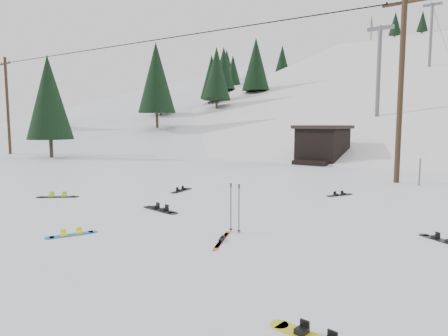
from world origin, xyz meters
The scene contains 17 objects.
ground centered at (0.00, 0.00, 0.00)m, with size 200.00×200.00×0.00m, color silver.
ridge_left centered at (-36.00, 48.00, -11.00)m, with size 34.00×85.00×38.00m, color silver.
treeline_left centered at (-34.00, 40.00, 0.00)m, with size 20.00×64.00×10.00m, color black, non-canonical shape.
utility_pole centered at (2.00, 14.00, 4.68)m, with size 2.00×0.26×9.00m.
utility_pole_left centered at (-32.00, 11.00, 4.68)m, with size 2.00×0.26×9.00m.
trail_sign centered at (3.10, 13.58, 1.27)m, with size 0.50×0.09×1.85m.
lift_hut centered at (-5.00, 20.94, 1.36)m, with size 3.40×4.10×2.75m.
lift_tower_near centered at (-4.00, 30.00, 7.86)m, with size 2.20×0.36×8.00m.
lift_tower_mid centered at (-4.00, 50.00, 14.36)m, with size 2.20×0.36×8.00m.
hero_snowboard centered at (-1.93, -0.82, 0.02)m, with size 0.60×1.23×0.09m.
hero_skis centered at (1.37, 1.15, 0.02)m, with size 0.79×1.48×0.08m.
ski_poles centered at (1.17, 1.95, 0.66)m, with size 0.35×0.09×1.29m.
board_scatter_a centered at (-2.34, 2.59, 0.03)m, with size 1.67×0.48×0.12m.
board_scatter_b centered at (-4.48, 5.80, 0.03)m, with size 0.52×1.43×0.10m.
board_scatter_c centered at (-7.21, 1.78, 0.03)m, with size 1.26×1.19×0.11m.
board_scatter_d centered at (5.59, 4.40, 0.02)m, with size 1.15×0.76×0.09m.
board_scatter_f centered at (1.22, 8.88, 0.02)m, with size 0.69×1.20×0.09m.
Camera 1 is at (7.21, -6.22, 2.80)m, focal length 32.00 mm.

